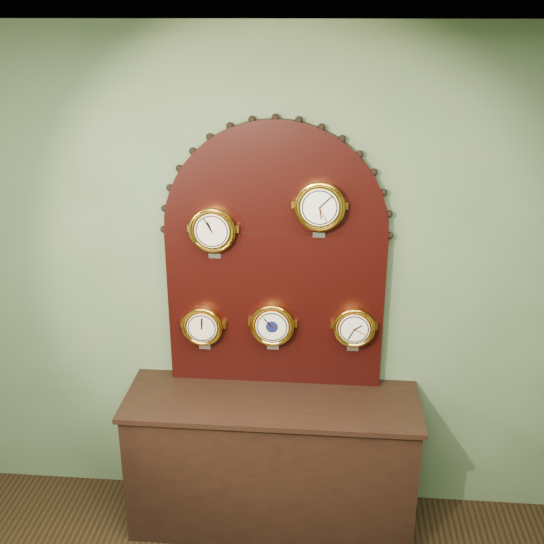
# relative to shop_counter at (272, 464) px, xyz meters

# --- Properties ---
(wall_back) EXTENTS (4.00, 0.00, 4.00)m
(wall_back) POSITION_rel_shop_counter_xyz_m (0.00, 0.27, 1.00)
(wall_back) COLOR #4E6646
(wall_back) RESTS_ON ground
(ceiling) EXTENTS (5.00, 5.00, 0.00)m
(ceiling) POSITION_rel_shop_counter_xyz_m (0.00, -2.23, 2.40)
(ceiling) COLOR white
(ceiling) RESTS_ON wall_back
(shop_counter) EXTENTS (1.60, 0.50, 0.80)m
(shop_counter) POSITION_rel_shop_counter_xyz_m (0.00, 0.00, 0.00)
(shop_counter) COLOR black
(shop_counter) RESTS_ON ground_plane
(display_board) EXTENTS (1.26, 0.06, 1.53)m
(display_board) POSITION_rel_shop_counter_xyz_m (0.00, 0.22, 1.23)
(display_board) COLOR black
(display_board) RESTS_ON shop_counter
(roman_clock) EXTENTS (0.25, 0.08, 0.30)m
(roman_clock) POSITION_rel_shop_counter_xyz_m (-0.33, 0.15, 1.36)
(roman_clock) COLOR gold
(roman_clock) RESTS_ON display_board
(arabic_clock) EXTENTS (0.26, 0.08, 0.31)m
(arabic_clock) POSITION_rel_shop_counter_xyz_m (0.23, 0.15, 1.50)
(arabic_clock) COLOR gold
(arabic_clock) RESTS_ON display_board
(hygrometer) EXTENTS (0.23, 0.08, 0.28)m
(hygrometer) POSITION_rel_shop_counter_xyz_m (-0.40, 0.15, 0.79)
(hygrometer) COLOR gold
(hygrometer) RESTS_ON display_board
(barometer) EXTENTS (0.25, 0.08, 0.30)m
(barometer) POSITION_rel_shop_counter_xyz_m (-0.01, 0.15, 0.82)
(barometer) COLOR gold
(barometer) RESTS_ON display_board
(tide_clock) EXTENTS (0.23, 0.08, 0.28)m
(tide_clock) POSITION_rel_shop_counter_xyz_m (0.44, 0.15, 0.82)
(tide_clock) COLOR gold
(tide_clock) RESTS_ON display_board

